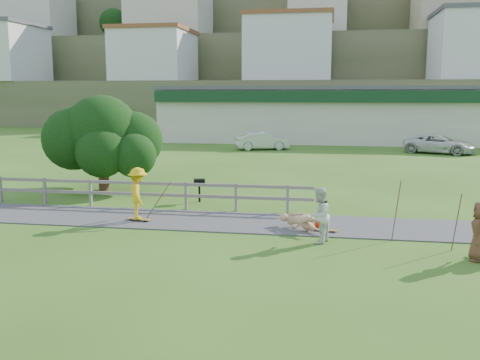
{
  "coord_description": "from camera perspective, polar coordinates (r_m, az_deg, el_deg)",
  "views": [
    {
      "loc": [
        3.51,
        -16.67,
        4.57
      ],
      "look_at": [
        0.37,
        2.0,
        1.45
      ],
      "focal_mm": 40.0,
      "sensor_mm": 36.0,
      "label": 1
    }
  ],
  "objects": [
    {
      "name": "ground",
      "position": [
        17.64,
        -2.28,
        -5.66
      ],
      "size": [
        260.0,
        260.0,
        0.0
      ],
      "primitive_type": "plane",
      "color": "#315719",
      "rests_on": "ground"
    },
    {
      "name": "longboard_fallen",
      "position": [
        17.89,
        9.08,
        -5.41
      ],
      "size": [
        0.82,
        0.34,
        0.09
      ],
      "primitive_type": null,
      "rotation": [
        0.0,
        0.0,
        -0.19
      ],
      "color": "olive",
      "rests_on": "ground"
    },
    {
      "name": "path",
      "position": [
        19.06,
        -1.36,
        -4.46
      ],
      "size": [
        34.0,
        3.0,
        0.04
      ],
      "primitive_type": "cube",
      "color": "#3D3D3F",
      "rests_on": "ground"
    },
    {
      "name": "fence",
      "position": [
        21.9,
        -12.41,
        -0.98
      ],
      "size": [
        15.05,
        0.1,
        1.1
      ],
      "color": "#635E57",
      "rests_on": "ground"
    },
    {
      "name": "skater_rider",
      "position": [
        19.26,
        -10.81,
        -1.71
      ],
      "size": [
        1.11,
        1.37,
        1.85
      ],
      "primitive_type": "imported",
      "rotation": [
        0.0,
        0.0,
        1.98
      ],
      "color": "yellow",
      "rests_on": "ground"
    },
    {
      "name": "pole_rider",
      "position": [
        19.45,
        -8.73,
        -1.76
      ],
      "size": [
        0.03,
        0.03,
        1.71
      ],
      "primitive_type": "cylinder",
      "color": "#553222",
      "rests_on": "ground"
    },
    {
      "name": "car_silver",
      "position": [
        42.92,
        2.38,
        4.19
      ],
      "size": [
        4.53,
        2.78,
        1.41
      ],
      "primitive_type": "imported",
      "rotation": [
        0.0,
        0.0,
        1.9
      ],
      "color": "#BBBCC3",
      "rests_on": "ground"
    },
    {
      "name": "pole_spec_right",
      "position": [
        16.71,
        22.1,
        -4.18
      ],
      "size": [
        0.03,
        0.03,
        1.71
      ],
      "primitive_type": "cylinder",
      "color": "#553222",
      "rests_on": "ground"
    },
    {
      "name": "helmet",
      "position": [
        18.3,
        8.47,
        -4.69
      ],
      "size": [
        0.32,
        0.32,
        0.32
      ],
      "primitive_type": "sphere",
      "color": "#B81904",
      "rests_on": "ground"
    },
    {
      "name": "tree",
      "position": [
        25.76,
        -14.45,
        3.3
      ],
      "size": [
        5.55,
        5.55,
        3.96
      ],
      "primitive_type": null,
      "color": "black",
      "rests_on": "ground"
    },
    {
      "name": "bbq",
      "position": [
        22.48,
        -4.35,
        -1.13
      ],
      "size": [
        0.54,
        0.47,
        0.98
      ],
      "primitive_type": null,
      "rotation": [
        0.0,
        0.0,
        0.32
      ],
      "color": "black",
      "rests_on": "ground"
    },
    {
      "name": "hillside",
      "position": [
        108.48,
        7.91,
        14.48
      ],
      "size": [
        220.0,
        67.0,
        47.5
      ],
      "color": "#4D5B35",
      "rests_on": "ground"
    },
    {
      "name": "pole_spec_left",
      "position": [
        17.15,
        16.33,
        -3.18
      ],
      "size": [
        0.03,
        0.03,
        1.92
      ],
      "primitive_type": "cylinder",
      "color": "#553222",
      "rests_on": "ground"
    },
    {
      "name": "longboard_rider",
      "position": [
        19.45,
        -10.73,
        -4.25
      ],
      "size": [
        0.93,
        0.4,
        0.1
      ],
      "primitive_type": null,
      "rotation": [
        0.0,
        0.0,
        -0.2
      ],
      "color": "olive",
      "rests_on": "ground"
    },
    {
      "name": "car_white",
      "position": [
        42.92,
        20.48,
        3.6
      ],
      "size": [
        5.57,
        4.0,
        1.41
      ],
      "primitive_type": "imported",
      "rotation": [
        0.0,
        0.0,
        1.2
      ],
      "color": "silver",
      "rests_on": "ground"
    },
    {
      "name": "strip_mall",
      "position": [
        51.65,
        10.16,
        7.01
      ],
      "size": [
        32.5,
        10.75,
        5.1
      ],
      "color": "beige",
      "rests_on": "ground"
    },
    {
      "name": "skater_fallen",
      "position": [
        17.94,
        6.54,
        -4.41
      ],
      "size": [
        1.4,
        1.64,
        0.64
      ],
      "primitive_type": "imported",
      "rotation": [
        0.0,
        0.0,
        0.91
      ],
      "color": "tan",
      "rests_on": "ground"
    },
    {
      "name": "spectator_c",
      "position": [
        15.98,
        24.24,
        -5.05
      ],
      "size": [
        0.64,
        0.88,
        1.65
      ],
      "primitive_type": "imported",
      "rotation": [
        0.0,
        0.0,
        4.56
      ],
      "color": "brown",
      "rests_on": "ground"
    },
    {
      "name": "spectator_a",
      "position": [
        16.47,
        8.44,
        -3.75
      ],
      "size": [
        0.89,
        1.01,
        1.73
      ],
      "primitive_type": "imported",
      "rotation": [
        0.0,
        0.0,
        4.38
      ],
      "color": "silver",
      "rests_on": "ground"
    }
  ]
}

